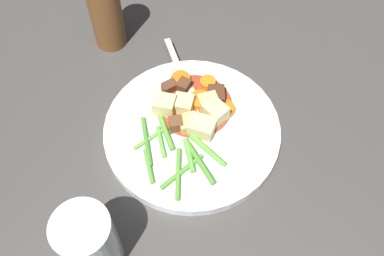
# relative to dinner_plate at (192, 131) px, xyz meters

# --- Properties ---
(ground_plane) EXTENTS (3.00, 3.00, 0.00)m
(ground_plane) POSITION_rel_dinner_plate_xyz_m (0.00, 0.00, -0.01)
(ground_plane) COLOR #423F3D
(dinner_plate) EXTENTS (0.27, 0.27, 0.02)m
(dinner_plate) POSITION_rel_dinner_plate_xyz_m (0.00, 0.00, 0.00)
(dinner_plate) COLOR white
(dinner_plate) RESTS_ON ground_plane
(stew_sauce) EXTENTS (0.12, 0.12, 0.00)m
(stew_sauce) POSITION_rel_dinner_plate_xyz_m (0.04, 0.01, 0.01)
(stew_sauce) COLOR #93381E
(stew_sauce) RESTS_ON dinner_plate
(carrot_slice_0) EXTENTS (0.04, 0.04, 0.01)m
(carrot_slice_0) POSITION_rel_dinner_plate_xyz_m (0.03, 0.04, 0.01)
(carrot_slice_0) COLOR orange
(carrot_slice_0) RESTS_ON dinner_plate
(carrot_slice_1) EXTENTS (0.05, 0.05, 0.01)m
(carrot_slice_1) POSITION_rel_dinner_plate_xyz_m (0.05, -0.03, 0.01)
(carrot_slice_1) COLOR orange
(carrot_slice_1) RESTS_ON dinner_plate
(carrot_slice_2) EXTENTS (0.05, 0.05, 0.01)m
(carrot_slice_2) POSITION_rel_dinner_plate_xyz_m (0.05, 0.01, 0.01)
(carrot_slice_2) COLOR orange
(carrot_slice_2) RESTS_ON dinner_plate
(carrot_slice_3) EXTENTS (0.03, 0.03, 0.01)m
(carrot_slice_3) POSITION_rel_dinner_plate_xyz_m (0.07, 0.05, 0.01)
(carrot_slice_3) COLOR orange
(carrot_slice_3) RESTS_ON dinner_plate
(carrot_slice_4) EXTENTS (0.03, 0.03, 0.01)m
(carrot_slice_4) POSITION_rel_dinner_plate_xyz_m (0.09, 0.01, 0.01)
(carrot_slice_4) COLOR orange
(carrot_slice_4) RESTS_ON dinner_plate
(potato_chunk_0) EXTENTS (0.04, 0.04, 0.02)m
(potato_chunk_0) POSITION_rel_dinner_plate_xyz_m (0.05, -0.01, 0.02)
(potato_chunk_0) COLOR #E5CC7A
(potato_chunk_0) RESTS_ON dinner_plate
(potato_chunk_1) EXTENTS (0.04, 0.04, 0.02)m
(potato_chunk_1) POSITION_rel_dinner_plate_xyz_m (-0.00, 0.01, 0.02)
(potato_chunk_1) COLOR #DBBC6B
(potato_chunk_1) RESTS_ON dinner_plate
(potato_chunk_2) EXTENTS (0.04, 0.04, 0.03)m
(potato_chunk_2) POSITION_rel_dinner_plate_xyz_m (0.03, -0.03, 0.02)
(potato_chunk_2) COLOR #EAD68C
(potato_chunk_2) RESTS_ON dinner_plate
(potato_chunk_3) EXTENTS (0.03, 0.04, 0.03)m
(potato_chunk_3) POSITION_rel_dinner_plate_xyz_m (0.00, -0.02, 0.02)
(potato_chunk_3) COLOR #EAD68C
(potato_chunk_3) RESTS_ON dinner_plate
(potato_chunk_4) EXTENTS (0.03, 0.03, 0.02)m
(potato_chunk_4) POSITION_rel_dinner_plate_xyz_m (0.03, 0.03, 0.02)
(potato_chunk_4) COLOR #EAD68C
(potato_chunk_4) RESTS_ON dinner_plate
(potato_chunk_5) EXTENTS (0.03, 0.04, 0.03)m
(potato_chunk_5) POSITION_rel_dinner_plate_xyz_m (0.01, 0.05, 0.02)
(potato_chunk_5) COLOR #EAD68C
(potato_chunk_5) RESTS_ON dinner_plate
(meat_chunk_0) EXTENTS (0.03, 0.03, 0.02)m
(meat_chunk_0) POSITION_rel_dinner_plate_xyz_m (-0.01, 0.02, 0.02)
(meat_chunk_0) COLOR brown
(meat_chunk_0) RESTS_ON dinner_plate
(meat_chunk_1) EXTENTS (0.04, 0.04, 0.02)m
(meat_chunk_1) POSITION_rel_dinner_plate_xyz_m (0.07, -0.01, 0.02)
(meat_chunk_1) COLOR #4C2B19
(meat_chunk_1) RESTS_ON dinner_plate
(meat_chunk_2) EXTENTS (0.02, 0.02, 0.02)m
(meat_chunk_2) POSITION_rel_dinner_plate_xyz_m (0.06, 0.04, 0.02)
(meat_chunk_2) COLOR #56331E
(meat_chunk_2) RESTS_ON dinner_plate
(meat_chunk_3) EXTENTS (0.03, 0.03, 0.02)m
(meat_chunk_3) POSITION_rel_dinner_plate_xyz_m (0.05, 0.06, 0.02)
(meat_chunk_3) COLOR #56331E
(meat_chunk_3) RESTS_ON dinner_plate
(green_bean_0) EXTENTS (0.04, 0.08, 0.01)m
(green_bean_0) POSITION_rel_dinner_plate_xyz_m (-0.03, -0.03, 0.01)
(green_bean_0) COLOR #599E38
(green_bean_0) RESTS_ON dinner_plate
(green_bean_1) EXTENTS (0.05, 0.04, 0.01)m
(green_bean_1) POSITION_rel_dinner_plate_xyz_m (-0.05, -0.02, 0.01)
(green_bean_1) COLOR #66AD42
(green_bean_1) RESTS_ON dinner_plate
(green_bean_2) EXTENTS (0.05, 0.04, 0.01)m
(green_bean_2) POSITION_rel_dinner_plate_xyz_m (-0.09, 0.03, 0.01)
(green_bean_2) COLOR #599E38
(green_bean_2) RESTS_ON dinner_plate
(green_bean_3) EXTENTS (0.05, 0.03, 0.01)m
(green_bean_3) POSITION_rel_dinner_plate_xyz_m (-0.04, 0.05, 0.01)
(green_bean_3) COLOR #66AD42
(green_bean_3) RESTS_ON dinner_plate
(green_bean_4) EXTENTS (0.03, 0.06, 0.01)m
(green_bean_4) POSITION_rel_dinner_plate_xyz_m (-0.03, -0.03, 0.01)
(green_bean_4) COLOR #599E38
(green_bean_4) RESTS_ON dinner_plate
(green_bean_5) EXTENTS (0.05, 0.06, 0.01)m
(green_bean_5) POSITION_rel_dinner_plate_xyz_m (-0.05, -0.04, 0.01)
(green_bean_5) COLOR #4C8E33
(green_bean_5) RESTS_ON dinner_plate
(green_bean_6) EXTENTS (0.08, 0.05, 0.01)m
(green_bean_6) POSITION_rel_dinner_plate_xyz_m (-0.05, 0.05, 0.01)
(green_bean_6) COLOR #4C8E33
(green_bean_6) RESTS_ON dinner_plate
(green_bean_7) EXTENTS (0.05, 0.05, 0.01)m
(green_bean_7) POSITION_rel_dinner_plate_xyz_m (-0.02, 0.03, 0.01)
(green_bean_7) COLOR #599E38
(green_bean_7) RESTS_ON dinner_plate
(green_bean_8) EXTENTS (0.08, 0.04, 0.01)m
(green_bean_8) POSITION_rel_dinner_plate_xyz_m (-0.08, -0.01, 0.01)
(green_bean_8) COLOR #599E38
(green_bean_8) RESTS_ON dinner_plate
(green_bean_9) EXTENTS (0.05, 0.04, 0.01)m
(green_bean_9) POSITION_rel_dinner_plate_xyz_m (-0.04, 0.03, 0.01)
(green_bean_9) COLOR #66AD42
(green_bean_9) RESTS_ON dinner_plate
(green_bean_10) EXTENTS (0.07, 0.04, 0.01)m
(green_bean_10) POSITION_rel_dinner_plate_xyz_m (-0.08, -0.02, 0.01)
(green_bean_10) COLOR #599E38
(green_bean_10) RESTS_ON dinner_plate
(fork) EXTENTS (0.14, 0.13, 0.00)m
(fork) POSITION_rel_dinner_plate_xyz_m (0.08, 0.05, 0.01)
(fork) COLOR silver
(fork) RESTS_ON dinner_plate
(water_glass) EXTENTS (0.07, 0.07, 0.12)m
(water_glass) POSITION_rel_dinner_plate_xyz_m (-0.23, 0.04, 0.05)
(water_glass) COLOR silver
(water_glass) RESTS_ON ground_plane
(pepper_mill) EXTENTS (0.05, 0.05, 0.16)m
(pepper_mill) POSITION_rel_dinner_plate_xyz_m (0.13, 0.21, 0.07)
(pepper_mill) COLOR brown
(pepper_mill) RESTS_ON ground_plane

